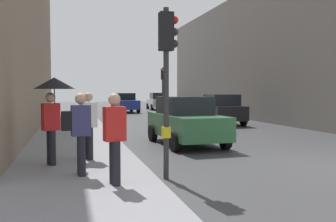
{
  "coord_description": "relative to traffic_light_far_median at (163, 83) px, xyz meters",
  "views": [
    {
      "loc": [
        -6.73,
        -8.21,
        1.98
      ],
      "look_at": [
        -2.29,
        8.71,
        1.03
      ],
      "focal_mm": 40.13,
      "sensor_mm": 36.0,
      "label": 1
    }
  ],
  "objects": [
    {
      "name": "pedestrian_with_grey_backpack",
      "position": [
        -6.93,
        -20.51,
        -1.45
      ],
      "size": [
        0.62,
        0.36,
        1.77
      ],
      "color": "black",
      "rests_on": "sidewalk_kerb"
    },
    {
      "name": "pedestrian_with_black_backpack",
      "position": [
        -6.69,
        -18.67,
        -1.45
      ],
      "size": [
        0.66,
        0.45,
        1.77
      ],
      "color": "black",
      "rests_on": "sidewalk_kerb"
    },
    {
      "name": "car_green_estate",
      "position": [
        -3.01,
        -15.67,
        -1.74
      ],
      "size": [
        2.2,
        4.29,
        1.76
      ],
      "color": "#2D6038",
      "rests_on": "ground"
    },
    {
      "name": "traffic_light_near_left",
      "position": [
        -5.02,
        -20.66,
        0.0
      ],
      "size": [
        0.43,
        0.25,
        3.79
      ],
      "color": "#2D2D2D",
      "rests_on": "ground"
    },
    {
      "name": "sidewalk_kerb",
      "position": [
        -6.94,
        -14.49,
        -2.53
      ],
      "size": [
        3.2,
        40.0,
        0.16
      ],
      "primitive_type": "cube",
      "color": "gray",
      "rests_on": "ground"
    },
    {
      "name": "traffic_light_far_median",
      "position": [
        0.0,
        0.0,
        0.0
      ],
      "size": [
        0.25,
        0.43,
        3.79
      ],
      "color": "#2D2D2D",
      "rests_on": "ground"
    },
    {
      "name": "pedestrian_with_umbrella",
      "position": [
        -7.5,
        -19.13,
        -0.77
      ],
      "size": [
        1.0,
        1.0,
        2.14
      ],
      "color": "black",
      "rests_on": "sidewalk_kerb"
    },
    {
      "name": "car_dark_suv",
      "position": [
        1.47,
        -8.15,
        -1.74
      ],
      "size": [
        2.13,
        4.26,
        1.76
      ],
      "color": "black",
      "rests_on": "ground"
    },
    {
      "name": "pedestrian_in_red_jacket",
      "position": [
        -6.28,
        -21.5,
        -1.48
      ],
      "size": [
        0.44,
        0.36,
        1.77
      ],
      "color": "black",
      "rests_on": "sidewalk_kerb"
    },
    {
      "name": "building_facade_right",
      "position": [
        10.58,
        -2.82,
        1.81
      ],
      "size": [
        12.0,
        29.24,
        8.84
      ],
      "primitive_type": "cube",
      "color": "slate",
      "rests_on": "ground"
    },
    {
      "name": "car_silver_hatchback",
      "position": [
        1.82,
        9.21,
        -1.74
      ],
      "size": [
        2.16,
        4.27,
        1.76
      ],
      "color": "#BCBCC1",
      "rests_on": "ground"
    },
    {
      "name": "car_blue_van",
      "position": [
        -2.22,
        5.41,
        -1.74
      ],
      "size": [
        2.26,
        4.32,
        1.76
      ],
      "color": "navy",
      "rests_on": "ground"
    }
  ]
}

